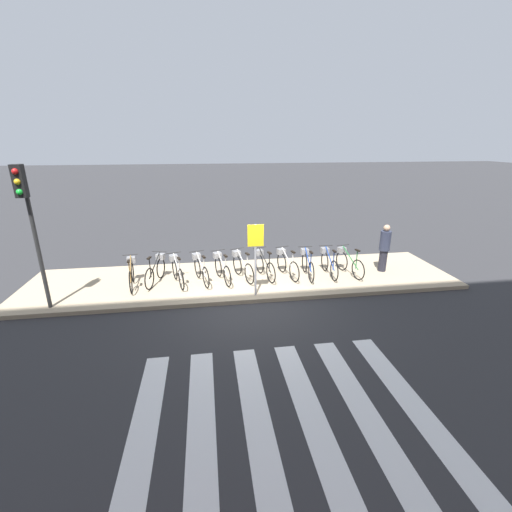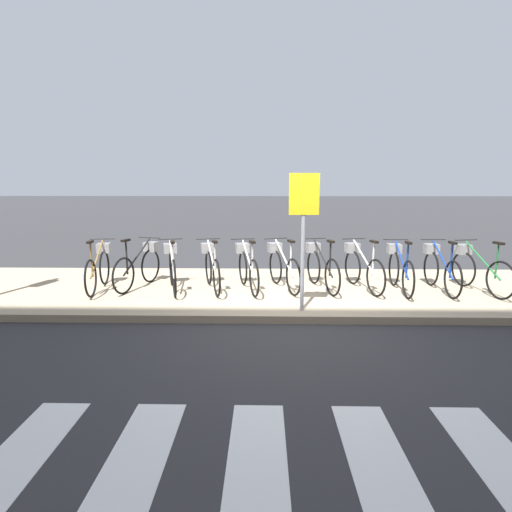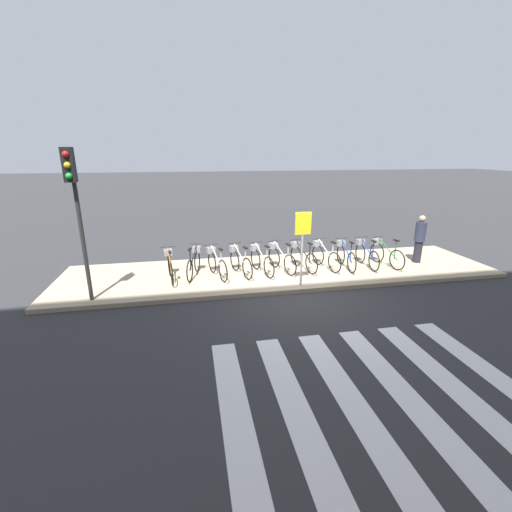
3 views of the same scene
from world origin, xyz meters
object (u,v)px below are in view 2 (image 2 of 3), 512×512
parked_bicycle_9 (439,267)px  parked_bicycle_3 (211,266)px  parked_bicycle_2 (172,266)px  sign_post (304,218)px  parked_bicycle_5 (282,265)px  parked_bicycle_4 (247,266)px  parked_bicycle_6 (321,265)px  parked_bicycle_7 (361,266)px  parked_bicycle_0 (99,266)px  parked_bicycle_10 (477,268)px  parked_bicycle_8 (399,267)px  parked_bicycle_1 (140,264)px

parked_bicycle_9 → parked_bicycle_3: bearing=179.7°
parked_bicycle_2 → parked_bicycle_3: (0.71, 0.05, 0.00)m
sign_post → parked_bicycle_5: bearing=100.3°
parked_bicycle_4 → parked_bicycle_9: bearing=-0.4°
parked_bicycle_4 → parked_bicycle_2: bearing=-178.0°
parked_bicycle_6 → parked_bicycle_7: same height
parked_bicycle_4 → parked_bicycle_6: bearing=3.9°
parked_bicycle_0 → sign_post: (3.59, -1.20, 0.98)m
parked_bicycle_0 → parked_bicycle_10: bearing=-0.0°
parked_bicycle_0 → parked_bicycle_3: (2.05, 0.06, 0.00)m
parked_bicycle_5 → parked_bicycle_9: 2.84m
parked_bicycle_2 → sign_post: bearing=-28.2°
parked_bicycle_0 → parked_bicycle_9: size_ratio=0.99×
parked_bicycle_5 → parked_bicycle_9: (2.83, -0.11, 0.00)m
parked_bicycle_6 → parked_bicycle_10: same height
parked_bicycle_5 → parked_bicycle_8: bearing=-3.3°
parked_bicycle_3 → parked_bicycle_7: bearing=1.5°
parked_bicycle_8 → parked_bicycle_7: bearing=170.9°
parked_bicycle_9 → parked_bicycle_10: size_ratio=1.02×
parked_bicycle_10 → sign_post: 3.60m
parked_bicycle_4 → sign_post: 1.82m
parked_bicycle_8 → sign_post: (-1.87, -1.22, 0.98)m
parked_bicycle_4 → parked_bicycle_10: bearing=-0.8°
parked_bicycle_2 → parked_bicycle_4: 1.37m
parked_bicycle_3 → parked_bicycle_5: same height
parked_bicycle_1 → parked_bicycle_7: (4.10, -0.06, 0.00)m
parked_bicycle_10 → sign_post: sign_post is taller
parked_bicycle_2 → parked_bicycle_9: (4.84, 0.02, 0.00)m
parked_bicycle_5 → parked_bicycle_9: bearing=-2.2°
parked_bicycle_2 → parked_bicycle_4: bearing=2.0°
parked_bicycle_8 → parked_bicycle_0: bearing=-179.8°
parked_bicycle_8 → parked_bicycle_6: bearing=174.9°
parked_bicycle_0 → parked_bicycle_5: size_ratio=1.04×
parked_bicycle_8 → sign_post: size_ratio=0.75×
parked_bicycle_4 → parked_bicycle_8: (2.76, -0.03, 0.00)m
parked_bicycle_0 → parked_bicycle_1: same height
parked_bicycle_4 → sign_post: (0.89, -1.25, 0.98)m
parked_bicycle_7 → parked_bicycle_10: (2.04, -0.13, 0.00)m
parked_bicycle_1 → parked_bicycle_6: same height
parked_bicycle_4 → parked_bicycle_10: size_ratio=0.99×
parked_bicycle_4 → parked_bicycle_0: bearing=-178.8°
parked_bicycle_1 → parked_bicycle_9: 5.48m
parked_bicycle_10 → parked_bicycle_9: bearing=176.9°
parked_bicycle_3 → parked_bicycle_10: size_ratio=0.98×
parked_bicycle_2 → sign_post: (2.25, -1.21, 0.98)m
parked_bicycle_0 → sign_post: size_ratio=0.75×
parked_bicycle_10 → parked_bicycle_2: bearing=179.9°
parked_bicycle_9 → parked_bicycle_4: bearing=179.6°
parked_bicycle_1 → parked_bicycle_9: (5.48, -0.16, 0.00)m
parked_bicycle_3 → parked_bicycle_5: (1.30, 0.09, 0.00)m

